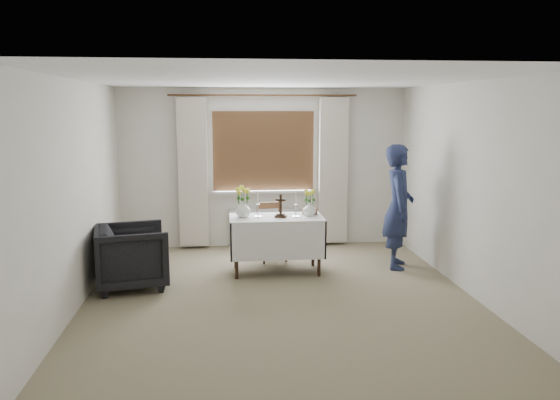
# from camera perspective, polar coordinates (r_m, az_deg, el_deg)

# --- Properties ---
(ground) EXTENTS (5.00, 5.00, 0.00)m
(ground) POSITION_cam_1_polar(r_m,az_deg,el_deg) (6.48, 0.02, -10.16)
(ground) COLOR gray
(ground) RESTS_ON ground
(altar_table) EXTENTS (1.24, 0.64, 0.76)m
(altar_table) POSITION_cam_1_polar(r_m,az_deg,el_deg) (7.33, -0.39, -4.69)
(altar_table) COLOR white
(altar_table) RESTS_ON ground
(wooden_chair) EXTENTS (0.45, 0.45, 0.84)m
(wooden_chair) POSITION_cam_1_polar(r_m,az_deg,el_deg) (7.91, -0.86, -3.35)
(wooden_chair) COLOR brown
(wooden_chair) RESTS_ON ground
(armchair) EXTENTS (1.01, 0.99, 0.78)m
(armchair) POSITION_cam_1_polar(r_m,az_deg,el_deg) (6.98, -15.21, -5.70)
(armchair) COLOR black
(armchair) RESTS_ON ground
(person) EXTENTS (0.56, 0.71, 1.71)m
(person) POSITION_cam_1_polar(r_m,az_deg,el_deg) (7.65, 12.26, -0.68)
(person) COLOR navy
(person) RESTS_ON ground
(radiator) EXTENTS (1.10, 0.10, 0.60)m
(radiator) POSITION_cam_1_polar(r_m,az_deg,el_deg) (8.72, -1.67, -2.92)
(radiator) COLOR silver
(radiator) RESTS_ON ground
(wooden_cross) EXTENTS (0.17, 0.15, 0.31)m
(wooden_cross) POSITION_cam_1_polar(r_m,az_deg,el_deg) (7.18, 0.07, -0.61)
(wooden_cross) COLOR black
(wooden_cross) RESTS_ON altar_table
(candlestick_left) EXTENTS (0.11, 0.11, 0.35)m
(candlestick_left) POSITION_cam_1_polar(r_m,az_deg,el_deg) (7.21, -2.32, -0.41)
(candlestick_left) COLOR silver
(candlestick_left) RESTS_ON altar_table
(candlestick_right) EXTENTS (0.13, 0.13, 0.35)m
(candlestick_right) POSITION_cam_1_polar(r_m,az_deg,el_deg) (7.20, 1.67, -0.41)
(candlestick_right) COLOR silver
(candlestick_right) RESTS_ON altar_table
(flower_vase_left) EXTENTS (0.27, 0.27, 0.22)m
(flower_vase_left) POSITION_cam_1_polar(r_m,az_deg,el_deg) (7.22, -3.88, -0.95)
(flower_vase_left) COLOR white
(flower_vase_left) RESTS_ON altar_table
(flower_vase_right) EXTENTS (0.22, 0.22, 0.19)m
(flower_vase_right) POSITION_cam_1_polar(r_m,az_deg,el_deg) (7.30, 3.10, -0.95)
(flower_vase_right) COLOR white
(flower_vase_right) RESTS_ON altar_table
(wicker_basket) EXTENTS (0.27, 0.27, 0.08)m
(wicker_basket) POSITION_cam_1_polar(r_m,az_deg,el_deg) (7.44, 3.12, -1.17)
(wicker_basket) COLOR brown
(wicker_basket) RESTS_ON altar_table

